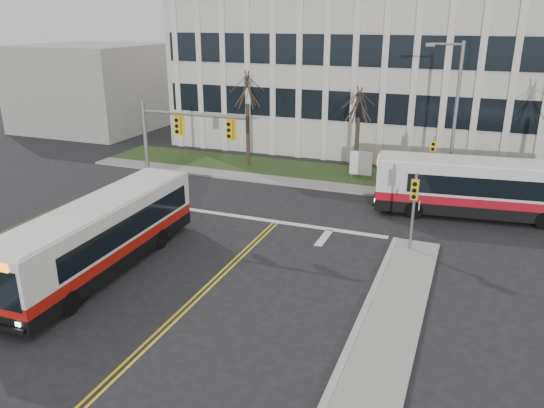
{
  "coord_description": "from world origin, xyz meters",
  "views": [
    {
      "loc": [
        9.49,
        -16.72,
        10.44
      ],
      "look_at": [
        0.77,
        5.54,
        2.0
      ],
      "focal_mm": 35.0,
      "sensor_mm": 36.0,
      "label": 1
    }
  ],
  "objects": [
    {
      "name": "streetlight",
      "position": [
        8.03,
        16.2,
        5.19
      ],
      "size": [
        2.15,
        0.25,
        9.2
      ],
      "color": "slate",
      "rests_on": "ground"
    },
    {
      "name": "signal_pole_far",
      "position": [
        7.2,
        15.4,
        2.5
      ],
      "size": [
        0.34,
        0.39,
        3.8
      ],
      "color": "slate",
      "rests_on": "ground"
    },
    {
      "name": "sidewalk_cross",
      "position": [
        5.0,
        15.2,
        0.07
      ],
      "size": [
        44.0,
        1.6,
        0.14
      ],
      "primitive_type": "cube",
      "color": "#9E9B93",
      "rests_on": "ground"
    },
    {
      "name": "ground",
      "position": [
        0.0,
        0.0,
        0.0
      ],
      "size": [
        120.0,
        120.0,
        0.0
      ],
      "primitive_type": "plane",
      "color": "black",
      "rests_on": "ground"
    },
    {
      "name": "mast_arm_signal",
      "position": [
        -5.62,
        7.16,
        4.26
      ],
      "size": [
        6.11,
        0.38,
        6.2
      ],
      "color": "slate",
      "rests_on": "ground"
    },
    {
      "name": "office_building",
      "position": [
        5.0,
        30.0,
        6.0
      ],
      "size": [
        40.0,
        16.0,
        12.0
      ],
      "primitive_type": "cube",
      "color": "beige",
      "rests_on": "ground"
    },
    {
      "name": "tree_left",
      "position": [
        -6.0,
        18.0,
        5.51
      ],
      "size": [
        1.8,
        1.8,
        7.7
      ],
      "color": "#42352B",
      "rests_on": "ground"
    },
    {
      "name": "bus_main",
      "position": [
        -5.0,
        0.13,
        1.51
      ],
      "size": [
        2.77,
        11.37,
        3.01
      ],
      "primitive_type": null,
      "rotation": [
        0.0,
        0.0,
        0.03
      ],
      "color": "silver",
      "rests_on": "ground"
    },
    {
      "name": "building_annex",
      "position": [
        -26.0,
        26.0,
        4.0
      ],
      "size": [
        12.0,
        12.0,
        8.0
      ],
      "primitive_type": "cube",
      "color": "#9E9B93",
      "rests_on": "ground"
    },
    {
      "name": "signal_pole_near",
      "position": [
        7.2,
        6.9,
        2.5
      ],
      "size": [
        0.34,
        0.39,
        3.8
      ],
      "color": "slate",
      "rests_on": "ground"
    },
    {
      "name": "tree_mid",
      "position": [
        2.0,
        18.2,
        4.88
      ],
      "size": [
        1.8,
        1.8,
        6.82
      ],
      "color": "#42352B",
      "rests_on": "ground"
    },
    {
      "name": "directory_sign",
      "position": [
        2.5,
        17.5,
        1.17
      ],
      "size": [
        1.5,
        0.12,
        2.0
      ],
      "color": "slate",
      "rests_on": "ground"
    },
    {
      "name": "building_lawn",
      "position": [
        5.0,
        18.0,
        0.06
      ],
      "size": [
        44.0,
        5.0,
        0.12
      ],
      "primitive_type": "cube",
      "color": "#30481E",
      "rests_on": "ground"
    },
    {
      "name": "bus_cross",
      "position": [
        10.31,
        13.1,
        1.55
      ],
      "size": [
        11.85,
        3.91,
        3.1
      ],
      "primitive_type": null,
      "rotation": [
        0.0,
        0.0,
        -1.45
      ],
      "color": "silver",
      "rests_on": "ground"
    }
  ]
}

